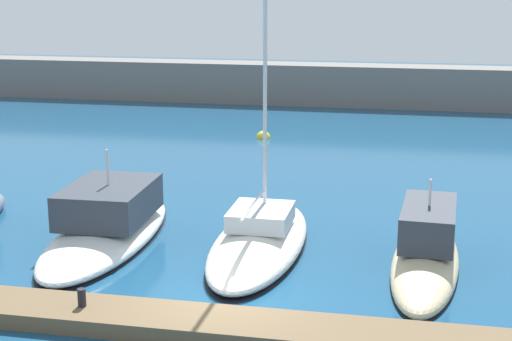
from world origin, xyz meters
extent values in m
plane|color=navy|center=(0.00, 0.00, 0.00)|extent=(120.00, 120.00, 0.00)
cube|color=brown|center=(0.00, -1.37, 0.20)|extent=(34.71, 1.60, 0.40)
cube|color=slate|center=(0.00, 32.68, 1.30)|extent=(108.00, 2.57, 2.60)
ellipsoid|color=white|center=(-4.87, 4.30, 0.20)|extent=(3.07, 8.57, 0.93)
ellipsoid|color=black|center=(-4.87, 4.30, 0.02)|extent=(3.10, 8.66, 0.12)
cube|color=#333842|center=(-4.88, 4.60, 1.20)|extent=(2.57, 3.59, 1.08)
cube|color=black|center=(-4.90, 5.58, 1.37)|extent=(2.25, 0.94, 0.61)
cylinder|color=silver|center=(-4.88, 4.60, 2.31)|extent=(0.08, 0.08, 1.13)
ellipsoid|color=silver|center=(-0.02, 4.43, 0.23)|extent=(2.64, 8.09, 1.01)
ellipsoid|color=black|center=(-0.02, 4.43, 0.02)|extent=(2.67, 8.17, 0.12)
cylinder|color=silver|center=(-0.02, 3.47, 1.71)|extent=(0.09, 3.20, 0.09)
cube|color=silver|center=(-0.02, 4.63, 1.00)|extent=(1.80, 2.10, 0.54)
ellipsoid|color=beige|center=(4.90, 3.85, 0.14)|extent=(2.27, 7.55, 0.96)
ellipsoid|color=black|center=(4.90, 3.85, 0.02)|extent=(2.30, 7.63, 0.12)
cube|color=#333842|center=(4.94, 4.59, 1.14)|extent=(1.68, 3.37, 1.03)
cube|color=black|center=(4.96, 4.99, 1.30)|extent=(1.39, 0.90, 0.58)
cylinder|color=silver|center=(4.94, 4.59, 2.05)|extent=(0.08, 0.08, 0.78)
sphere|color=yellow|center=(-3.15, 21.09, 0.00)|extent=(0.74, 0.74, 0.74)
cylinder|color=black|center=(-3.18, -1.37, 0.62)|extent=(0.20, 0.20, 0.44)
camera|label=1|loc=(4.34, -17.40, 8.03)|focal=54.49mm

